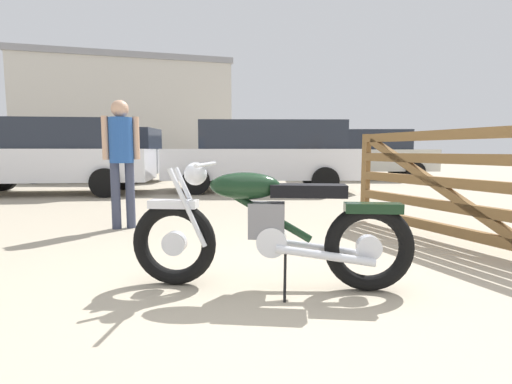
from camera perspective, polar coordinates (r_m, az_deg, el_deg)
The scene contains 10 objects.
ground_plane at distance 2.71m, azimuth 4.03°, elevation -15.82°, with size 80.00×80.00×0.00m, color tan.
vintage_motorcycle at distance 2.82m, azimuth 1.68°, elevation -5.38°, with size 2.03×0.77×0.94m.
timber_gate at distance 4.61m, azimuth 27.66°, elevation 1.59°, with size 0.66×2.51×1.60m.
bystander at distance 5.24m, azimuth -19.50°, elevation 5.87°, with size 0.45×0.30×1.66m.
blue_hatchback_right at distance 10.27m, azimuth -29.20°, elevation 4.99°, with size 4.82×2.24×1.74m.
white_estate_far at distance 14.22m, azimuth 15.41°, elevation 5.66°, with size 4.95×2.65×1.74m.
pale_sedan_back at distance 9.71m, azimuth 1.24°, elevation 5.74°, with size 4.93×2.55×1.74m.
dark_sedan_left at distance 17.40m, azimuth -4.97°, elevation 5.57°, with size 4.35×2.25×1.67m.
red_hatchback_near at distance 13.63m, azimuth -22.66°, elevation 5.40°, with size 4.95×2.65×1.74m.
industrial_building at distance 39.80m, azimuth -18.18°, elevation 10.93°, with size 18.69×14.28×9.02m.
Camera 1 is at (-0.64, -2.43, 1.02)m, focal length 26.74 mm.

